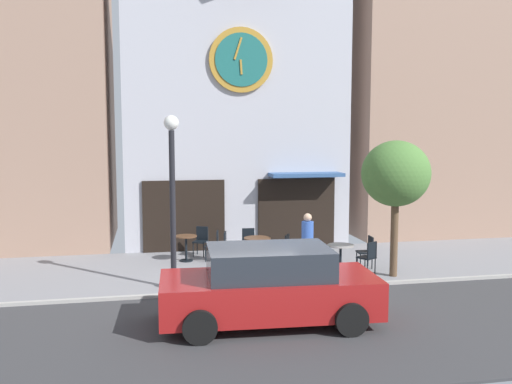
% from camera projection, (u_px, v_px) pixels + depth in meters
% --- Properties ---
extents(ground_plane, '(27.92, 10.36, 0.13)m').
position_uv_depth(ground_plane, '(256.00, 295.00, 13.02)').
color(ground_plane, gray).
extents(clock_building, '(7.51, 3.73, 11.33)m').
position_uv_depth(clock_building, '(235.00, 73.00, 18.72)').
color(clock_building, '#B2B2BC').
rests_on(clock_building, ground_plane).
extents(neighbor_building_left, '(6.31, 4.81, 11.40)m').
position_uv_depth(neighbor_building_left, '(13.00, 77.00, 18.48)').
color(neighbor_building_left, '#9E7A66').
rests_on(neighbor_building_left, ground_plane).
extents(neighbor_building_right, '(6.01, 3.22, 13.72)m').
position_uv_depth(neighbor_building_right, '(430.00, 51.00, 20.44)').
color(neighbor_building_right, '#9E7A66').
rests_on(neighbor_building_right, ground_plane).
extents(street_lamp, '(0.36, 0.36, 4.23)m').
position_uv_depth(street_lamp, '(173.00, 202.00, 13.29)').
color(street_lamp, black).
rests_on(street_lamp, ground_plane).
extents(street_tree, '(1.83, 1.65, 3.62)m').
position_uv_depth(street_tree, '(396.00, 175.00, 14.37)').
color(street_tree, brown).
rests_on(street_tree, ground_plane).
extents(cafe_table_center, '(0.65, 0.65, 0.77)m').
position_uv_depth(cafe_table_center, '(186.00, 244.00, 16.32)').
color(cafe_table_center, black).
rests_on(cafe_table_center, ground_plane).
extents(cafe_table_rightmost, '(0.79, 0.79, 0.77)m').
position_uv_depth(cafe_table_rightmost, '(257.00, 244.00, 15.98)').
color(cafe_table_rightmost, black).
rests_on(cafe_table_rightmost, ground_plane).
extents(cafe_table_leftmost, '(0.74, 0.74, 0.72)m').
position_uv_depth(cafe_table_leftmost, '(341.00, 252.00, 15.22)').
color(cafe_table_leftmost, black).
rests_on(cafe_table_leftmost, ground_plane).
extents(cafe_chair_mid_row, '(0.55, 0.55, 0.90)m').
position_uv_depth(cafe_chair_mid_row, '(369.00, 255.00, 14.77)').
color(cafe_chair_mid_row, black).
rests_on(cafe_chair_mid_row, ground_plane).
extents(cafe_chair_right_end, '(0.49, 0.49, 0.90)m').
position_uv_depth(cafe_chair_right_end, '(310.00, 251.00, 15.33)').
color(cafe_chair_right_end, black).
rests_on(cafe_chair_right_end, ground_plane).
extents(cafe_chair_corner, '(0.54, 0.54, 0.90)m').
position_uv_depth(cafe_chair_corner, '(201.00, 239.00, 17.07)').
color(cafe_chair_corner, black).
rests_on(cafe_chair_corner, ground_plane).
extents(cafe_chair_curbside, '(0.54, 0.54, 0.90)m').
position_uv_depth(cafe_chair_curbside, '(284.00, 247.00, 15.80)').
color(cafe_chair_curbside, black).
rests_on(cafe_chair_curbside, ground_plane).
extents(cafe_chair_by_entrance, '(0.43, 0.43, 0.90)m').
position_uv_depth(cafe_chair_by_entrance, '(249.00, 241.00, 16.75)').
color(cafe_chair_by_entrance, black).
rests_on(cafe_chair_by_entrance, ground_plane).
extents(cafe_chair_near_tree, '(0.47, 0.47, 0.90)m').
position_uv_depth(cafe_chair_near_tree, '(214.00, 243.00, 16.36)').
color(cafe_chair_near_tree, black).
rests_on(cafe_chair_near_tree, ground_plane).
extents(cafe_chair_facing_street, '(0.43, 0.43, 0.90)m').
position_uv_depth(cafe_chair_facing_street, '(367.00, 249.00, 15.51)').
color(cafe_chair_facing_street, black).
rests_on(cafe_chair_facing_street, ground_plane).
extents(cafe_chair_outer, '(0.48, 0.48, 0.90)m').
position_uv_depth(cafe_chair_outer, '(228.00, 244.00, 16.19)').
color(cafe_chair_outer, black).
rests_on(cafe_chair_outer, ground_plane).
extents(pedestrian_blue, '(0.39, 0.39, 1.67)m').
position_uv_depth(pedestrian_blue, '(307.00, 243.00, 14.72)').
color(pedestrian_blue, '#2D2D38').
rests_on(pedestrian_blue, ground_plane).
extents(parked_car_red, '(4.39, 2.19, 1.55)m').
position_uv_depth(parked_car_red, '(269.00, 286.00, 10.94)').
color(parked_car_red, maroon).
rests_on(parked_car_red, ground_plane).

